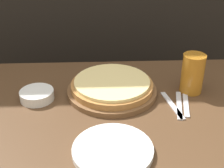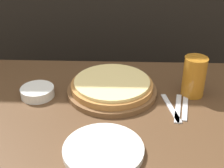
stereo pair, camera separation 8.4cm
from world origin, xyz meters
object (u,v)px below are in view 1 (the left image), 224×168
fork (172,105)px  dinner_knife (179,105)px  dinner_plate (113,150)px  pizza_on_board (112,87)px  beer_glass (193,72)px  spoon (186,105)px  side_bowl (37,95)px

fork → dinner_knife: size_ratio=1.00×
dinner_plate → pizza_on_board: bearing=87.9°
fork → dinner_knife: (0.03, 0.00, 0.00)m
pizza_on_board → dinner_knife: (0.24, -0.10, -0.02)m
dinner_knife → beer_glass: bearing=56.6°
dinner_plate → dinner_knife: dinner_plate is taller
dinner_knife → spoon: bearing=0.0°
pizza_on_board → dinner_plate: pizza_on_board is taller
beer_glass → side_bowl: beer_glass is taller
pizza_on_board → side_bowl: 0.28m
side_bowl → fork: bearing=-7.7°
pizza_on_board → dinner_knife: bearing=-22.7°
pizza_on_board → dinner_plate: bearing=-92.1°
side_bowl → dinner_knife: (0.52, -0.07, -0.02)m
spoon → dinner_knife: bearing=180.0°
side_bowl → spoon: (0.54, -0.07, -0.02)m
dinner_plate → spoon: 0.36m
fork → dinner_knife: 0.03m
side_bowl → spoon: size_ratio=0.81×
pizza_on_board → dinner_knife: pizza_on_board is taller
fork → beer_glass: bearing=47.9°
pizza_on_board → dinner_knife: size_ratio=1.88×
pizza_on_board → side_bowl: (-0.28, -0.03, -0.01)m
side_bowl → fork: size_ratio=0.69×
beer_glass → spoon: (-0.04, -0.10, -0.08)m
beer_glass → spoon: bearing=-112.5°
fork → side_bowl: bearing=172.3°
pizza_on_board → spoon: pizza_on_board is taller
dinner_knife → spoon: size_ratio=1.17×
dinner_plate → dinner_knife: 0.35m
dinner_plate → beer_glass: bearing=46.8°
side_bowl → dinner_knife: size_ratio=0.69×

